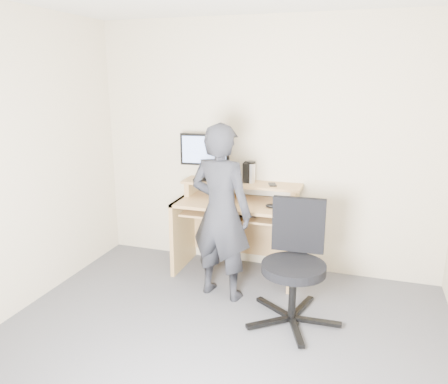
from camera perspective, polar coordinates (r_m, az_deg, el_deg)
The scene contains 13 objects.
ground at distance 3.29m, azimuth -2.33°, elevation -21.24°, with size 3.50×3.50×0.00m, color #535359.
back_wall at distance 4.39m, azimuth 5.41°, elevation 5.82°, with size 3.50×0.02×2.50m, color beige.
desk at distance 4.40m, azimuth 2.00°, elevation -3.55°, with size 1.20×0.60×0.91m.
monitor at distance 4.41m, azimuth -2.53°, elevation 5.17°, with size 0.50×0.14×0.48m.
external_drive at distance 4.37m, azimuth 3.04°, elevation 2.60°, with size 0.07×0.13×0.20m, color black.
travel_mug at distance 4.34m, azimuth 3.53°, elevation 2.48°, with size 0.09×0.09×0.19m, color silver.
smartphone at distance 4.28m, azimuth 6.35°, elevation 0.97°, with size 0.07×0.13×0.01m, color black.
charger at distance 4.41m, azimuth -1.97°, elevation 1.62°, with size 0.04×0.04×0.04m, color black.
headphones at distance 4.48m, azimuth -1.03°, elevation 1.74°, with size 0.16×0.16×0.02m, color silver.
keyboard at distance 4.21m, azimuth 1.10°, elevation -2.68°, with size 0.46×0.18×0.03m, color black.
mouse at distance 4.09m, azimuth 6.10°, elevation -1.82°, with size 0.10×0.06×0.04m, color black.
office_chair at distance 3.57m, azimuth 9.27°, elevation -8.55°, with size 0.74×0.77×0.97m.
person at distance 3.82m, azimuth -0.42°, elevation -2.70°, with size 0.57×0.38×1.57m, color black.
Camera 1 is at (0.93, -2.49, 1.94)m, focal length 35.00 mm.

